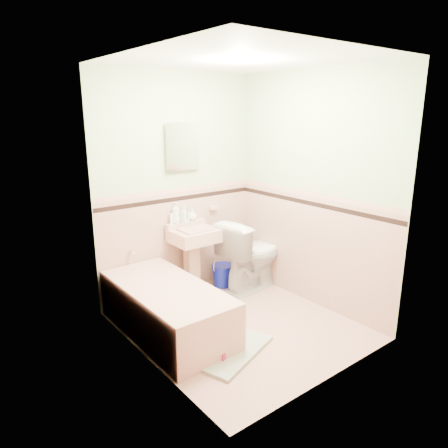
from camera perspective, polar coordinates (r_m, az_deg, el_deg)
floor at (r=4.29m, az=2.11°, el=-13.70°), size 2.20×2.20×0.00m
ceiling at (r=3.79m, az=2.50°, el=21.64°), size 2.20×2.20×0.00m
wall_back at (r=4.73m, az=-6.35°, el=5.05°), size 2.50×0.00×2.50m
wall_front at (r=3.12m, az=15.41°, el=-0.68°), size 2.50×0.00×2.50m
wall_left at (r=3.31m, az=-11.08°, el=0.51°), size 0.00×2.50×2.50m
wall_right at (r=4.55m, az=12.00°, el=4.41°), size 0.00×2.50×2.50m
wainscot_back at (r=4.87m, az=-6.06°, el=-2.51°), size 2.00×0.00×2.00m
wainscot_front at (r=3.35m, az=14.45°, el=-11.38°), size 2.00×0.00×2.00m
wainscot_left at (r=3.54m, az=-10.37°, el=-9.70°), size 0.00×2.20×2.20m
wainscot_right at (r=4.70m, az=11.48°, el=-3.41°), size 0.00×2.20×2.20m
accent_back at (r=4.74m, az=-6.19°, el=3.48°), size 2.00×0.00×2.00m
accent_front at (r=3.16m, az=14.98°, el=-2.88°), size 2.00×0.00×2.00m
accent_left at (r=3.36m, az=-10.69°, el=-1.59°), size 0.00×2.20×2.20m
accent_right at (r=4.56m, az=11.77°, el=2.78°), size 0.00×2.20×2.20m
cap_back at (r=4.72m, az=-6.23°, el=4.67°), size 2.00×0.00×2.00m
cap_front at (r=3.14m, az=15.11°, el=-1.14°), size 2.00×0.00×2.00m
cap_left at (r=3.33m, az=-10.77°, el=0.06°), size 0.00×2.20×2.20m
cap_right at (r=4.54m, az=11.84°, el=4.02°), size 0.00×2.20×2.20m
bathtub at (r=4.11m, az=-7.80°, el=-11.68°), size 0.70×1.50×0.45m
tub_faucet at (r=4.55m, az=-12.57°, el=-3.69°), size 0.04×0.12×0.04m
sink at (r=4.78m, az=-4.03°, el=-5.35°), size 0.51×0.48×0.80m
sink_faucet at (r=4.73m, az=-5.10°, el=1.38°), size 0.02×0.02×0.10m
medicine_cabinet at (r=4.67m, az=-5.79°, el=10.51°), size 0.37×0.04×0.46m
soap_dish at (r=5.01m, az=-1.44°, el=2.22°), size 0.11×0.06×0.04m
soap_bottle_left at (r=4.70m, az=-6.66°, el=1.52°), size 0.11×0.11×0.24m
soap_bottle_mid at (r=4.76m, az=-5.52°, el=1.44°), size 0.11×0.11×0.19m
soap_bottle_right at (r=4.82m, az=-4.41°, el=1.30°), size 0.11×0.11×0.14m
tube at (r=4.68m, az=-7.23°, el=0.70°), size 0.04×0.04×0.12m
toilet at (r=4.99m, az=3.83°, el=-4.11°), size 0.89×0.58×0.86m
bucket at (r=5.13m, az=-0.18°, el=-7.04°), size 0.34×0.34×0.27m
bath_mat at (r=3.89m, az=0.37°, el=-16.77°), size 0.92×0.76×0.03m
shoe at (r=3.75m, az=0.04°, el=-17.24°), size 0.17×0.12×0.06m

